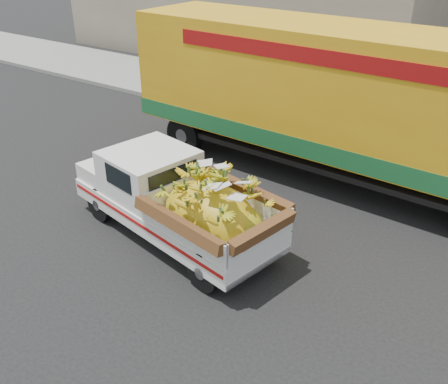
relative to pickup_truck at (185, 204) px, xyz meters
The scene contains 6 objects.
ground 1.27m from the pickup_truck, 121.48° to the left, with size 100.00×100.00×0.00m, color black.
curb 6.96m from the pickup_truck, 93.86° to the left, with size 60.00×0.25×0.15m, color gray.
sidewalk 9.04m from the pickup_truck, 92.96° to the left, with size 60.00×4.00×0.14m, color gray.
building_left 17.20m from the pickup_truck, 119.61° to the left, with size 18.00×6.00×5.00m, color gray.
pickup_truck is the anchor object (origin of this frame).
semi_trailer 4.88m from the pickup_truck, 69.99° to the left, with size 12.03×2.94×3.80m.
Camera 1 is at (6.06, -7.38, 5.82)m, focal length 40.00 mm.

